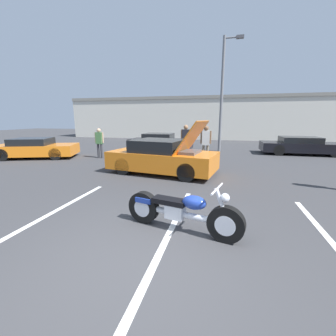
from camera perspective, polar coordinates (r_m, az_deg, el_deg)
ground_plane at (r=3.65m, az=-8.26°, el=-23.26°), size 80.00×80.00×0.00m
parking_stripe_foreground at (r=5.56m, az=-30.88°, el=-11.80°), size 0.12×5.22×0.01m
parking_stripe_middle at (r=4.21m, az=-0.52°, el=-17.79°), size 0.12×5.22×0.01m
far_building at (r=25.50m, az=11.59°, el=12.64°), size 32.00×4.20×4.40m
light_pole at (r=15.36m, az=13.88°, el=18.66°), size 1.21×0.28×7.02m
motorcycle at (r=4.35m, az=3.32°, el=-10.98°), size 2.32×0.86×0.96m
show_car_hood_open at (r=8.85m, az=-1.37°, el=2.78°), size 4.39×2.53×2.06m
parked_car_mid_right_row at (r=15.83m, az=30.85°, el=4.86°), size 4.70×1.81×1.06m
parked_car_mid_left_row at (r=15.05m, az=-1.90°, el=6.51°), size 4.14×1.88×1.17m
parked_car_left_row at (r=14.38m, az=-30.64°, el=4.33°), size 4.55×3.15×1.09m
spectator_near_motorcycle at (r=11.95m, az=4.52°, el=7.40°), size 0.52×0.24×1.81m
spectator_by_show_car at (r=12.85m, az=-17.04°, el=6.66°), size 0.52×0.21×1.62m
spectator_midground at (r=11.06m, az=9.57°, el=6.83°), size 0.52×0.24×1.80m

